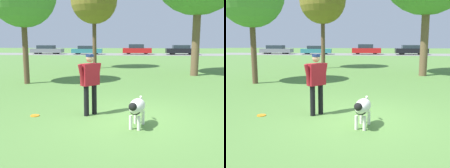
{
  "view_description": "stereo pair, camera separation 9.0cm",
  "coord_description": "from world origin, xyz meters",
  "views": [
    {
      "loc": [
        0.02,
        -6.31,
        1.93
      ],
      "look_at": [
        -0.48,
        -0.18,
        0.9
      ],
      "focal_mm": 42.0,
      "sensor_mm": 36.0,
      "label": 1
    },
    {
      "loc": [
        0.11,
        -6.31,
        1.93
      ],
      "look_at": [
        -0.48,
        -0.18,
        0.9
      ],
      "focal_mm": 42.0,
      "sensor_mm": 36.0,
      "label": 2
    }
  ],
  "objects": [
    {
      "name": "ground_plane",
      "position": [
        0.0,
        0.0,
        0.0
      ],
      "size": [
        120.0,
        120.0,
        0.0
      ],
      "primitive_type": "plane",
      "color": "#56843D"
    },
    {
      "name": "far_road_strip",
      "position": [
        0.0,
        30.4,
        0.01
      ],
      "size": [
        120.0,
        6.0,
        0.01
      ],
      "color": "gray",
      "rests_on": "ground_plane"
    },
    {
      "name": "person",
      "position": [
        -1.08,
        0.26,
        0.94
      ],
      "size": [
        0.56,
        0.59,
        1.58
      ],
      "rotation": [
        0.0,
        0.0,
        0.81
      ],
      "color": "black",
      "rests_on": "ground_plane"
    },
    {
      "name": "dog",
      "position": [
        0.11,
        -0.64,
        0.46
      ],
      "size": [
        0.49,
        1.1,
        0.66
      ],
      "rotation": [
        0.0,
        0.0,
        4.47
      ],
      "color": "silver",
      "rests_on": "ground_plane"
    },
    {
      "name": "frisbee",
      "position": [
        -2.5,
        0.03,
        0.01
      ],
      "size": [
        0.23,
        0.23,
        0.02
      ],
      "color": "orange",
      "rests_on": "ground_plane"
    },
    {
      "name": "tree_mid_center",
      "position": [
        -2.67,
        11.76,
        4.57
      ],
      "size": [
        3.13,
        3.13,
        6.16
      ],
      "color": "brown",
      "rests_on": "ground_plane"
    },
    {
      "name": "parked_car_grey",
      "position": [
        -12.33,
        30.53,
        0.62
      ],
      "size": [
        4.55,
        1.86,
        1.25
      ],
      "rotation": [
        0.0,
        0.0,
        -0.03
      ],
      "color": "slate",
      "rests_on": "ground_plane"
    },
    {
      "name": "parked_car_teal",
      "position": [
        -6.48,
        30.15,
        0.6
      ],
      "size": [
        4.24,
        1.83,
        1.2
      ],
      "rotation": [
        0.0,
        0.0,
        0.03
      ],
      "color": "teal",
      "rests_on": "ground_plane"
    },
    {
      "name": "parked_car_red",
      "position": [
        0.49,
        30.71,
        0.68
      ],
      "size": [
        3.99,
        1.71,
        1.4
      ],
      "rotation": [
        0.0,
        0.0,
        0.01
      ],
      "color": "red",
      "rests_on": "ground_plane"
    },
    {
      "name": "parked_car_black",
      "position": [
        6.53,
        30.09,
        0.66
      ],
      "size": [
        4.26,
        1.71,
        1.31
      ],
      "rotation": [
        0.0,
        0.0,
        -0.01
      ],
      "color": "black",
      "rests_on": "ground_plane"
    }
  ]
}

